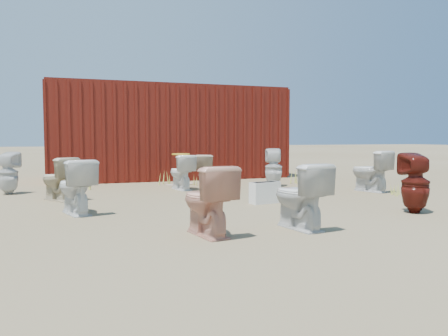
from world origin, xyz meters
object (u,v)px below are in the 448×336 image
object	(u,v)px
toilet_front_maroon	(415,183)
toilet_back_yellowlid	(181,172)
toilet_back_e	(274,168)
loose_tank	(265,193)
shipping_container	(168,133)
toilet_front_a	(75,187)
toilet_front_c	(299,196)
toilet_front_e	(370,171)
toilet_back_beige_right	(206,170)
toilet_front_pink	(207,200)
toilet_back_a	(8,173)
toilet_back_beige_left	(58,179)

from	to	relation	value
toilet_front_maroon	toilet_back_yellowlid	distance (m)	4.55
toilet_back_e	loose_tank	size ratio (longest dim) A/B	1.67
shipping_container	toilet_front_a	distance (m)	5.82
shipping_container	toilet_front_c	bearing A→B (deg)	-89.63
toilet_front_c	toilet_front_e	size ratio (longest dim) A/B	0.95
toilet_front_a	toilet_front_c	world-z (taller)	toilet_front_c
toilet_front_c	toilet_back_beige_right	distance (m)	4.84
shipping_container	toilet_back_e	bearing A→B (deg)	-60.65
toilet_front_pink	toilet_back_e	xyz separation A→B (m)	(2.78, 4.09, 0.03)
shipping_container	toilet_front_c	size ratio (longest dim) A/B	7.73
toilet_front_c	toilet_front_maroon	distance (m)	2.13
toilet_back_a	toilet_back_beige_right	xyz separation A→B (m)	(3.98, 0.25, -0.05)
toilet_back_e	loose_tank	distance (m)	2.49
toilet_back_beige_right	toilet_back_e	world-z (taller)	toilet_back_e
toilet_front_maroon	toilet_back_beige_right	distance (m)	4.75
toilet_back_a	toilet_back_yellowlid	xyz separation A→B (m)	(3.25, -0.36, -0.04)
loose_tank	toilet_front_maroon	bearing A→B (deg)	-54.50
toilet_front_maroon	toilet_front_e	xyz separation A→B (m)	(0.99, 2.27, -0.02)
loose_tank	toilet_back_e	bearing A→B (deg)	49.86
toilet_front_pink	toilet_back_beige_left	distance (m)	3.76
shipping_container	toilet_back_e	xyz separation A→B (m)	(1.70, -3.02, -0.78)
toilet_back_beige_right	loose_tank	bearing A→B (deg)	120.24
toilet_back_yellowlid	toilet_back_a	bearing A→B (deg)	-16.27
toilet_front_a	toilet_front_e	bearing A→B (deg)	171.21
toilet_back_beige_right	toilet_back_yellowlid	size ratio (longest dim) A/B	0.97
toilet_front_c	toilet_back_beige_left	xyz separation A→B (m)	(-2.74, 3.42, -0.02)
toilet_front_e	toilet_back_beige_right	distance (m)	3.48
loose_tank	toilet_front_e	bearing A→B (deg)	4.34
toilet_front_pink	toilet_front_e	bearing A→B (deg)	-157.98
toilet_back_beige_left	toilet_back_beige_right	xyz separation A→B (m)	(3.08, 1.41, -0.02)
toilet_front_maroon	toilet_back_a	xyz separation A→B (m)	(-5.73, 4.17, -0.03)
toilet_front_a	toilet_back_beige_right	xyz separation A→B (m)	(2.81, 2.91, -0.04)
toilet_front_pink	loose_tank	xyz separation A→B (m)	(1.58, 1.92, -0.21)
toilet_back_a	toilet_front_a	bearing A→B (deg)	139.03
toilet_front_a	toilet_back_beige_right	world-z (taller)	toilet_front_a
toilet_front_a	toilet_front_pink	size ratio (longest dim) A/B	1.00
toilet_front_c	toilet_back_yellowlid	distance (m)	4.24
toilet_back_a	loose_tank	distance (m)	4.88
loose_tank	toilet_front_pink	bearing A→B (deg)	-140.58
shipping_container	toilet_back_beige_left	xyz separation A→B (m)	(-2.69, -3.72, -0.83)
toilet_back_beige_right	toilet_back_yellowlid	bearing A→B (deg)	67.49
toilet_back_beige_left	toilet_back_beige_right	size ratio (longest dim) A/B	1.06
toilet_front_a	toilet_front_e	distance (m)	5.60
toilet_front_maroon	toilet_front_c	bearing A→B (deg)	23.57
toilet_back_a	toilet_front_maroon	bearing A→B (deg)	169.20
toilet_front_a	toilet_front_pink	distance (m)	2.32
toilet_front_e	toilet_back_a	xyz separation A→B (m)	(-6.72, 1.90, -0.01)
toilet_front_maroon	toilet_back_beige_left	distance (m)	5.68
toilet_front_pink	shipping_container	bearing A→B (deg)	-108.87
toilet_front_maroon	toilet_front_e	bearing A→B (deg)	-101.36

